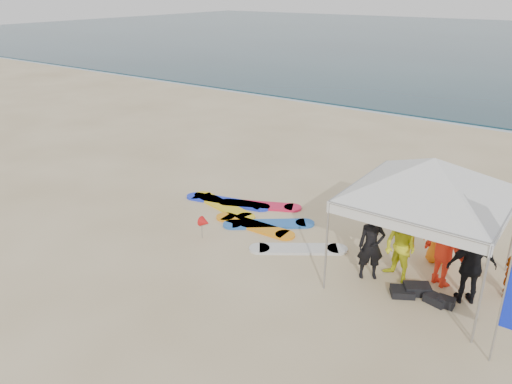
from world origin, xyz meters
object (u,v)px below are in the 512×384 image
object	(u,v)px
person_yellow	(400,248)
marker_pennant	(205,222)
person_orange_a	(447,246)
surfboard_spread	(253,217)
canopy_tent	(435,158)
person_seated	(511,276)
person_black_a	(371,245)
person_orange_b	(442,233)
person_black_b	(472,266)

from	to	relation	value
person_yellow	marker_pennant	bearing A→B (deg)	-144.74
person_orange_a	surfboard_spread	bearing A→B (deg)	23.40
person_orange_a	canopy_tent	xyz separation A→B (m)	(-0.50, -0.13, 2.00)
person_orange_a	person_seated	distance (m)	1.46
person_orange_a	surfboard_spread	world-z (taller)	person_orange_a
person_black_a	person_orange_a	distance (m)	1.64
person_yellow	canopy_tent	world-z (taller)	canopy_tent
person_orange_b	canopy_tent	world-z (taller)	canopy_tent
person_yellow	marker_pennant	distance (m)	5.06
person_seated	surfboard_spread	distance (m)	6.89
person_black_a	surfboard_spread	bearing A→B (deg)	132.10
person_yellow	person_black_b	world-z (taller)	person_black_b
person_black_b	person_orange_b	bearing A→B (deg)	-84.64
person_orange_b	surfboard_spread	world-z (taller)	person_orange_b
person_black_b	surfboard_spread	distance (m)	6.29
person_yellow	person_seated	bearing A→B (deg)	41.84
marker_pennant	surfboard_spread	bearing A→B (deg)	81.11
person_orange_b	canopy_tent	size ratio (longest dim) A/B	0.35
person_black_b	surfboard_spread	world-z (taller)	person_black_b
person_orange_a	canopy_tent	distance (m)	2.06
person_orange_a	person_black_b	xyz separation A→B (m)	(0.64, -0.39, -0.10)
person_orange_b	person_yellow	bearing A→B (deg)	46.07
person_orange_b	surfboard_spread	size ratio (longest dim) A/B	0.29
person_black_a	person_yellow	world-z (taller)	person_black_a
person_black_a	person_orange_b	world-z (taller)	person_black_a
canopy_tent	person_yellow	bearing A→B (deg)	-145.69
person_black_a	person_seated	distance (m)	3.02
canopy_tent	person_orange_b	bearing A→B (deg)	83.27
person_orange_a	person_seated	size ratio (longest dim) A/B	1.97
person_seated	surfboard_spread	bearing A→B (deg)	83.73
person_orange_a	surfboard_spread	distance (m)	5.64
person_orange_a	canopy_tent	size ratio (longest dim) A/B	0.43
person_yellow	person_orange_a	bearing A→B (deg)	46.85
person_black_a	person_seated	size ratio (longest dim) A/B	1.69
person_seated	person_black_a	bearing A→B (deg)	103.86
person_yellow	person_seated	distance (m)	2.38
person_black_a	person_yellow	bearing A→B (deg)	-7.46
person_seated	marker_pennant	size ratio (longest dim) A/B	1.55
person_orange_b	person_orange_a	bearing A→B (deg)	88.84
person_black_b	person_orange_b	xyz separation A→B (m)	(-1.01, 1.35, -0.07)
person_orange_a	marker_pennant	bearing A→B (deg)	40.85
marker_pennant	surfboard_spread	xyz separation A→B (m)	(0.28, 1.79, -0.46)
person_black_a	person_orange_b	distance (m)	1.98
person_yellow	marker_pennant	size ratio (longest dim) A/B	2.59
person_yellow	person_orange_a	world-z (taller)	person_orange_a
person_seated	canopy_tent	distance (m)	3.12
marker_pennant	person_yellow	bearing A→B (deg)	12.38
person_seated	canopy_tent	bearing A→B (deg)	98.33
person_yellow	canopy_tent	size ratio (longest dim) A/B	0.37
person_black_b	person_black_a	bearing A→B (deg)	-23.64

